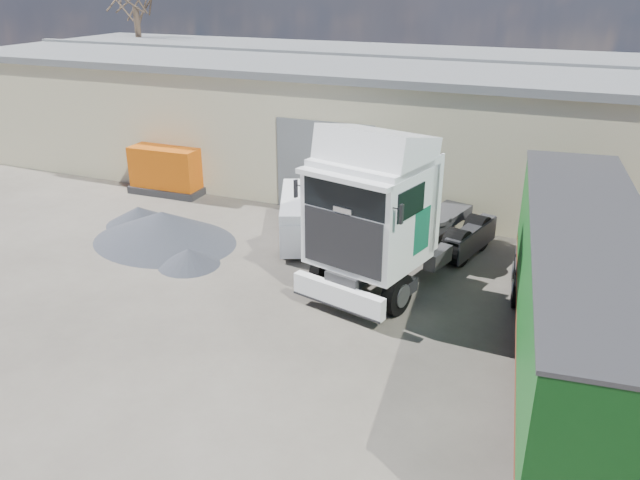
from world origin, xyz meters
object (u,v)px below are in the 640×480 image
at_px(box_trailer, 580,286).
at_px(panel_van, 305,219).
at_px(tractor_unit, 387,219).
at_px(orange_skip, 171,172).

distance_m(box_trailer, panel_van, 10.26).
distance_m(tractor_unit, box_trailer, 6.09).
xyz_separation_m(tractor_unit, orange_skip, (-11.17, 5.00, -1.24)).
relative_size(box_trailer, panel_van, 2.74).
bearing_deg(box_trailer, tractor_unit, 144.55).
xyz_separation_m(panel_van, orange_skip, (-7.66, 2.96, 0.02)).
height_order(tractor_unit, panel_van, tractor_unit).
bearing_deg(orange_skip, panel_van, -22.66).
height_order(box_trailer, panel_van, box_trailer).
bearing_deg(tractor_unit, box_trailer, -15.07).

